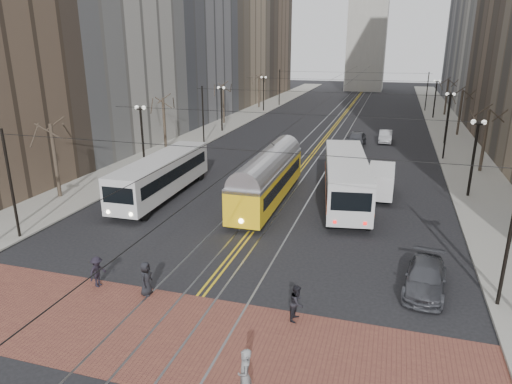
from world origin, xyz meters
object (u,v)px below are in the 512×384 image
Objects in this scene: pedestrian_a at (146,278)px; sedan_silver at (385,136)px; cargo_van at (381,183)px; pedestrian_b at (245,376)px; transit_bus at (162,177)px; streetcar at (268,182)px; pedestrian_c at (297,303)px; pedestrian_d at (97,272)px; sedan_parked at (425,278)px; sedan_grey at (356,139)px; rear_bus at (346,180)px.

sedan_silver is at bearing -17.32° from pedestrian_a.
cargo_van is 2.55× the size of pedestrian_b.
transit_bus reaches higher than streetcar.
pedestrian_c reaches higher than pedestrian_d.
sedan_parked is at bearing -79.13° from cargo_van.
cargo_van reaches higher than sedan_parked.
transit_bus is at bearing -117.19° from sedan_grey.
sedan_parked is at bearing -44.88° from pedestrian_c.
streetcar is at bearing -100.08° from sedan_grey.
pedestrian_b is at bearing -56.95° from transit_bus.
cargo_van is 18.06m from pedestrian_c.
pedestrian_a is 1.02× the size of pedestrian_c.
pedestrian_c is at bearing -87.15° from sedan_grey.
pedestrian_a is at bearing -118.31° from cargo_van.
sedan_parked is 10.86m from pedestrian_b.
rear_bus is 19.81m from sedan_grey.
sedan_parked is at bearing -75.53° from rear_bus.
cargo_van is (7.81, 3.69, -0.41)m from streetcar.
rear_bus is 20.75m from pedestrian_b.
pedestrian_c is (-2.49, -38.73, 0.12)m from sedan_silver.
cargo_van is 17.94m from sedan_grey.
pedestrian_a is 8.12m from pedestrian_b.
rear_bus is 3.28m from cargo_van.
transit_bus is 2.91× the size of sedan_silver.
pedestrian_b is 1.21× the size of pedestrian_c.
sedan_grey is 4.50m from sedan_silver.
rear_bus is at bearing 119.63° from sedan_parked.
cargo_van reaches higher than pedestrian_a.
streetcar is 3.04× the size of sedan_silver.
rear_bus is 17.36m from pedestrian_a.
sedan_silver is 34.74m from sedan_parked.
pedestrian_b is 5.04m from pedestrian_c.
streetcar is 15.08m from pedestrian_c.
pedestrian_b reaches higher than pedestrian_d.
pedestrian_b is 10.29m from pedestrian_d.
streetcar is 6.61× the size of pedestrian_b.
pedestrian_d is at bearing -124.32° from cargo_van.
sedan_grey is at bearing -6.32° from pedestrian_d.
streetcar is at bearing 6.41° from transit_bus.
sedan_grey is 35.50m from pedestrian_c.
pedestrian_b reaches higher than sedan_silver.
cargo_van reaches higher than sedan_silver.
streetcar is 8.31× the size of pedestrian_d.
sedan_grey is 3.22× the size of pedestrian_d.
rear_bus is at bearing 15.65° from streetcar.
transit_bus reaches higher than sedan_silver.
rear_bus is 18.60m from pedestrian_d.
pedestrian_c is at bearing -135.62° from sedan_parked.
cargo_van is 3.21× the size of pedestrian_d.
pedestrian_b is (-5.90, -9.11, 0.33)m from sedan_parked.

